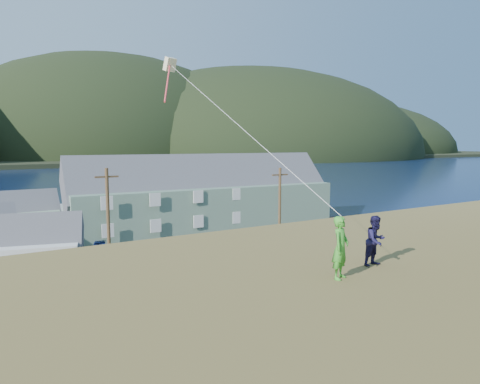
# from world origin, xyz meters

# --- Properties ---
(ground) EXTENTS (900.00, 900.00, 0.00)m
(ground) POSITION_xyz_m (0.00, 0.00, 0.00)
(ground) COLOR #0A1638
(ground) RESTS_ON ground
(grass_strip) EXTENTS (110.00, 8.00, 0.10)m
(grass_strip) POSITION_xyz_m (0.00, -2.00, 0.05)
(grass_strip) COLOR #4C3D19
(grass_strip) RESTS_ON ground
(waterfront_lot) EXTENTS (72.00, 36.00, 0.12)m
(waterfront_lot) POSITION_xyz_m (0.00, 17.00, 0.06)
(waterfront_lot) COLOR #28282B
(waterfront_lot) RESTS_ON ground
(wharf) EXTENTS (26.00, 14.00, 0.90)m
(wharf) POSITION_xyz_m (-6.00, 40.00, 0.45)
(wharf) COLOR gray
(wharf) RESTS_ON ground
(far_shore) EXTENTS (900.00, 320.00, 2.00)m
(far_shore) POSITION_xyz_m (0.00, 330.00, 1.00)
(far_shore) COLOR black
(far_shore) RESTS_ON ground
(far_hills) EXTENTS (760.00, 265.00, 143.00)m
(far_hills) POSITION_xyz_m (35.59, 279.38, 2.00)
(far_hills) COLOR black
(far_hills) RESTS_ON ground
(lodge) EXTENTS (33.00, 10.69, 11.47)m
(lodge) POSITION_xyz_m (15.58, 19.58, 4.42)
(lodge) COLOR slate
(lodge) RESTS_ON waterfront_lot
(shed_white) EXTENTS (8.90, 6.94, 6.29)m
(shed_white) POSITION_xyz_m (-4.86, 9.09, 2.42)
(shed_white) COLOR silver
(shed_white) RESTS_ON waterfront_lot
(shed_palegreen_far) EXTENTS (9.86, 5.79, 6.52)m
(shed_palegreen_far) POSITION_xyz_m (-5.21, 27.02, 2.50)
(shed_palegreen_far) COLOR slate
(shed_palegreen_far) RESTS_ON waterfront_lot
(utility_poles) EXTENTS (30.99, 0.24, 9.06)m
(utility_poles) POSITION_xyz_m (-0.91, 1.50, 4.48)
(utility_poles) COLOR #47331E
(utility_poles) RESTS_ON waterfront_lot
(kite_flyer_green) EXTENTS (0.74, 0.65, 1.71)m
(kite_flyer_green) POSITION_xyz_m (0.74, -19.79, 8.06)
(kite_flyer_green) COLOR green
(kite_flyer_green) RESTS_ON hillside
(kite_flyer_navy) EXTENTS (0.78, 0.63, 1.52)m
(kite_flyer_navy) POSITION_xyz_m (2.54, -19.39, 7.96)
(kite_flyer_navy) COLOR #181439
(kite_flyer_navy) RESTS_ON hillside
(kite_rig) EXTENTS (1.30, 4.71, 10.38)m
(kite_rig) POSITION_xyz_m (-0.66, -11.26, 13.89)
(kite_rig) COLOR beige
(kite_rig) RESTS_ON ground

